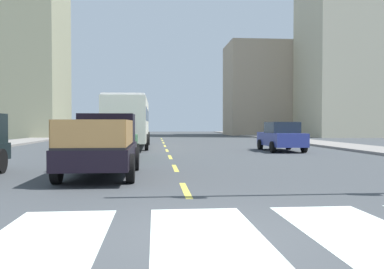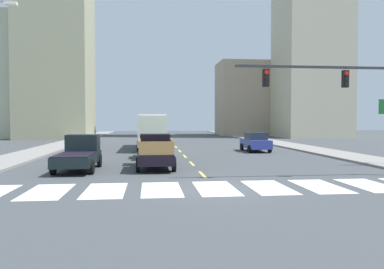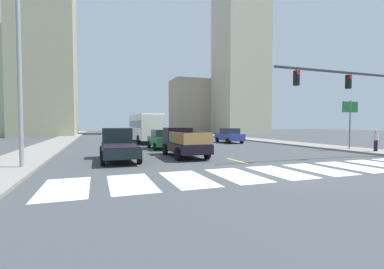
{
  "view_description": "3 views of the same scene",
  "coord_description": "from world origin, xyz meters",
  "px_view_note": "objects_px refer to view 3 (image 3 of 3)",
  "views": [
    {
      "loc": [
        -0.74,
        -5.97,
        1.61
      ],
      "look_at": [
        0.83,
        11.4,
        1.16
      ],
      "focal_mm": 38.63,
      "sensor_mm": 36.0,
      "label": 1
    },
    {
      "loc": [
        -2.75,
        -15.69,
        2.87
      ],
      "look_at": [
        1.01,
        18.0,
        1.53
      ],
      "focal_mm": 35.96,
      "sensor_mm": 36.0,
      "label": 2
    },
    {
      "loc": [
        -7.99,
        -10.16,
        2.25
      ],
      "look_at": [
        2.02,
        17.71,
        1.04
      ],
      "focal_mm": 24.91,
      "sensor_mm": 36.0,
      "label": 3
    }
  ],
  "objects_px": {
    "direction_sign_green": "(350,114)",
    "sedan_mid": "(162,139)",
    "traffic_signal_gantry": "(362,92)",
    "streetlight_left": "(23,67)",
    "pedestrian_walking": "(376,139)",
    "pickup_stakebed": "(183,143)",
    "city_bus": "(145,126)",
    "sedan_near_right": "(229,135)",
    "pickup_dark": "(118,145)"
  },
  "relations": [
    {
      "from": "direction_sign_green",
      "to": "sedan_mid",
      "type": "bearing_deg",
      "value": 155.48
    },
    {
      "from": "traffic_signal_gantry",
      "to": "streetlight_left",
      "type": "height_order",
      "value": "streetlight_left"
    },
    {
      "from": "pedestrian_walking",
      "to": "pickup_stakebed",
      "type": "bearing_deg",
      "value": 91.21
    },
    {
      "from": "direction_sign_green",
      "to": "pedestrian_walking",
      "type": "bearing_deg",
      "value": -91.9
    },
    {
      "from": "direction_sign_green",
      "to": "streetlight_left",
      "type": "xyz_separation_m",
      "value": [
        -23.37,
        -1.69,
        1.94
      ]
    },
    {
      "from": "pickup_stakebed",
      "to": "city_bus",
      "type": "distance_m",
      "value": 14.73
    },
    {
      "from": "sedan_near_right",
      "to": "traffic_signal_gantry",
      "type": "height_order",
      "value": "traffic_signal_gantry"
    },
    {
      "from": "pickup_stakebed",
      "to": "streetlight_left",
      "type": "distance_m",
      "value": 10.1
    },
    {
      "from": "traffic_signal_gantry",
      "to": "sedan_mid",
      "type": "bearing_deg",
      "value": 134.01
    },
    {
      "from": "sedan_near_right",
      "to": "traffic_signal_gantry",
      "type": "distance_m",
      "value": 15.98
    },
    {
      "from": "pickup_dark",
      "to": "direction_sign_green",
      "type": "height_order",
      "value": "direction_sign_green"
    },
    {
      "from": "pickup_stakebed",
      "to": "traffic_signal_gantry",
      "type": "relative_size",
      "value": 0.52
    },
    {
      "from": "city_bus",
      "to": "pedestrian_walking",
      "type": "bearing_deg",
      "value": -52.9
    },
    {
      "from": "pickup_dark",
      "to": "pickup_stakebed",
      "type": "bearing_deg",
      "value": 8.47
    },
    {
      "from": "traffic_signal_gantry",
      "to": "streetlight_left",
      "type": "distance_m",
      "value": 19.46
    },
    {
      "from": "pickup_stakebed",
      "to": "sedan_near_right",
      "type": "relative_size",
      "value": 1.18
    },
    {
      "from": "pickup_stakebed",
      "to": "pickup_dark",
      "type": "height_order",
      "value": "same"
    },
    {
      "from": "sedan_mid",
      "to": "traffic_signal_gantry",
      "type": "xyz_separation_m",
      "value": [
        10.51,
        -10.88,
        3.38
      ]
    },
    {
      "from": "pickup_dark",
      "to": "sedan_mid",
      "type": "distance_m",
      "value": 7.54
    },
    {
      "from": "city_bus",
      "to": "sedan_near_right",
      "type": "relative_size",
      "value": 2.45
    },
    {
      "from": "city_bus",
      "to": "sedan_mid",
      "type": "height_order",
      "value": "city_bus"
    },
    {
      "from": "city_bus",
      "to": "direction_sign_green",
      "type": "relative_size",
      "value": 2.57
    },
    {
      "from": "pickup_dark",
      "to": "streetlight_left",
      "type": "relative_size",
      "value": 0.58
    },
    {
      "from": "pickup_stakebed",
      "to": "sedan_near_right",
      "type": "height_order",
      "value": "pickup_stakebed"
    },
    {
      "from": "sedan_mid",
      "to": "streetlight_left",
      "type": "bearing_deg",
      "value": -136.63
    },
    {
      "from": "city_bus",
      "to": "traffic_signal_gantry",
      "type": "bearing_deg",
      "value": -64.03
    },
    {
      "from": "direction_sign_green",
      "to": "pedestrian_walking",
      "type": "xyz_separation_m",
      "value": [
        -0.08,
        -2.31,
        -1.92
      ]
    },
    {
      "from": "pickup_dark",
      "to": "direction_sign_green",
      "type": "xyz_separation_m",
      "value": [
        18.83,
        -0.42,
        2.11
      ]
    },
    {
      "from": "sedan_near_right",
      "to": "traffic_signal_gantry",
      "type": "relative_size",
      "value": 0.44
    },
    {
      "from": "pickup_stakebed",
      "to": "pedestrian_walking",
      "type": "relative_size",
      "value": 3.17
    },
    {
      "from": "pickup_stakebed",
      "to": "direction_sign_green",
      "type": "bearing_deg",
      "value": -5.73
    },
    {
      "from": "sedan_mid",
      "to": "direction_sign_green",
      "type": "bearing_deg",
      "value": -24.75
    },
    {
      "from": "city_bus",
      "to": "streetlight_left",
      "type": "distance_m",
      "value": 19.62
    },
    {
      "from": "sedan_mid",
      "to": "direction_sign_green",
      "type": "relative_size",
      "value": 1.05
    },
    {
      "from": "pickup_dark",
      "to": "traffic_signal_gantry",
      "type": "distance_m",
      "value": 15.79
    },
    {
      "from": "pickup_dark",
      "to": "traffic_signal_gantry",
      "type": "height_order",
      "value": "traffic_signal_gantry"
    },
    {
      "from": "city_bus",
      "to": "sedan_near_right",
      "type": "xyz_separation_m",
      "value": [
        9.18,
        -4.24,
        -1.09
      ]
    },
    {
      "from": "pickup_dark",
      "to": "city_bus",
      "type": "xyz_separation_m",
      "value": [
        4.25,
        15.17,
        1.03
      ]
    },
    {
      "from": "pickup_dark",
      "to": "city_bus",
      "type": "bearing_deg",
      "value": 76.59
    },
    {
      "from": "traffic_signal_gantry",
      "to": "pedestrian_walking",
      "type": "distance_m",
      "value": 5.44
    },
    {
      "from": "pickup_dark",
      "to": "streetlight_left",
      "type": "height_order",
      "value": "streetlight_left"
    },
    {
      "from": "pickup_stakebed",
      "to": "direction_sign_green",
      "type": "distance_m",
      "value": 14.66
    },
    {
      "from": "sedan_near_right",
      "to": "streetlight_left",
      "type": "xyz_separation_m",
      "value": [
        -17.98,
        -13.03,
        4.11
      ]
    },
    {
      "from": "traffic_signal_gantry",
      "to": "pedestrian_walking",
      "type": "xyz_separation_m",
      "value": [
        4.02,
        1.91,
        -3.12
      ]
    },
    {
      "from": "sedan_near_right",
      "to": "sedan_mid",
      "type": "distance_m",
      "value": 10.33
    },
    {
      "from": "streetlight_left",
      "to": "pickup_dark",
      "type": "bearing_deg",
      "value": 24.85
    },
    {
      "from": "city_bus",
      "to": "pickup_stakebed",
      "type": "bearing_deg",
      "value": -91.54
    },
    {
      "from": "city_bus",
      "to": "traffic_signal_gantry",
      "type": "xyz_separation_m",
      "value": [
        10.48,
        -19.8,
        2.29
      ]
    },
    {
      "from": "city_bus",
      "to": "direction_sign_green",
      "type": "xyz_separation_m",
      "value": [
        14.58,
        -15.59,
        1.08
      ]
    },
    {
      "from": "pickup_stakebed",
      "to": "streetlight_left",
      "type": "relative_size",
      "value": 0.58
    }
  ]
}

